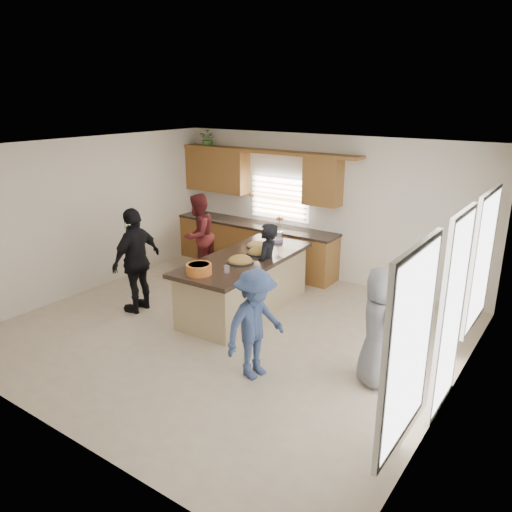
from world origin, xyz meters
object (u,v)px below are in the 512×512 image
Objects in this scene: woman_left_mid at (198,235)px; woman_left_front at (137,260)px; woman_right_back at (255,324)px; woman_right_front at (379,327)px; island at (245,285)px; woman_left_back at (267,268)px; salad_bowl at (199,269)px.

woman_left_mid is 0.94× the size of woman_left_front.
woman_left_front is 1.21× the size of woman_right_back.
woman_left_mid is at bearing 62.81° from woman_right_back.
woman_left_front reaches higher than woman_right_front.
island is 0.48m from woman_left_back.
salad_bowl is at bearing -32.35° from woman_left_back.
woman_right_back is at bearing 74.00° from woman_left_front.
woman_right_back reaches higher than salad_bowl.
woman_right_back is (1.41, -0.55, -0.31)m from salad_bowl.
woman_left_front reaches higher than island.
salad_bowl is at bearing 34.12° from woman_left_mid.
woman_left_mid is 1.14× the size of woman_right_back.
salad_bowl is 0.25× the size of woman_left_back.
woman_left_front is at bearing 178.36° from salad_bowl.
woman_right_front is at bearing 49.46° from woman_left_back.
woman_right_back is at bearing 44.02° from woman_left_mid.
woman_right_front is at bearing 61.18° from woman_left_mid.
woman_left_back is (0.30, 0.21, 0.31)m from island.
woman_right_front is (4.17, 0.15, -0.11)m from woman_left_front.
woman_left_back is at bearing 41.14° from woman_right_back.
woman_left_front is 2.88m from woman_right_back.
woman_left_back reaches higher than island.
woman_left_mid is 4.00m from woman_right_back.
woman_right_back is (1.04, -1.82, -0.03)m from woman_left_back.
island is at bearing 86.44° from salad_bowl.
woman_left_back is 2.62m from woman_right_front.
salad_bowl is 0.26× the size of woman_right_back.
woman_right_front reaches higher than woman_right_back.
woman_left_back is 0.98× the size of woman_right_front.
woman_right_back is (2.82, -0.59, -0.15)m from woman_left_front.
woman_left_back is 2.16m from woman_left_front.
salad_bowl is at bearing -95.93° from island.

